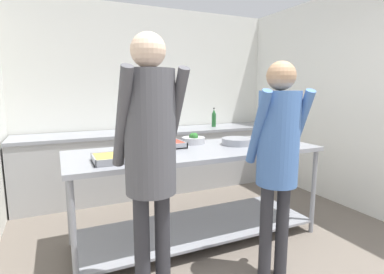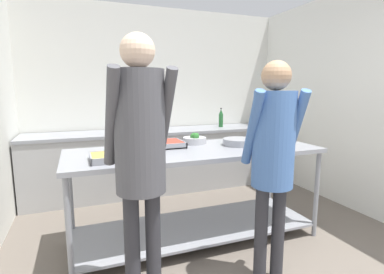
{
  "view_description": "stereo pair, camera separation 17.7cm",
  "coord_description": "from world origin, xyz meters",
  "px_view_note": "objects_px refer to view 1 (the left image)",
  "views": [
    {
      "loc": [
        -1.34,
        -0.99,
        1.47
      ],
      "look_at": [
        -0.15,
        1.62,
        1.0
      ],
      "focal_mm": 28.0,
      "sensor_mm": 36.0,
      "label": 1
    },
    {
      "loc": [
        -1.18,
        -1.06,
        1.47
      ],
      "look_at": [
        -0.15,
        1.62,
        1.0
      ],
      "focal_mm": 28.0,
      "sensor_mm": 36.0,
      "label": 2
    }
  ],
  "objects_px": {
    "guest_serving_right": "(150,145)",
    "water_bottle": "(214,118)",
    "serving_tray_roast": "(123,158)",
    "plate_stack": "(267,139)",
    "broccoli_bowl": "(193,140)",
    "guest_serving_left": "(278,147)",
    "sauce_pan": "(237,141)",
    "serving_tray_vegetables": "(163,145)"
  },
  "relations": [
    {
      "from": "plate_stack",
      "to": "water_bottle",
      "type": "distance_m",
      "value": 1.55
    },
    {
      "from": "broccoli_bowl",
      "to": "guest_serving_right",
      "type": "bearing_deg",
      "value": -126.71
    },
    {
      "from": "sauce_pan",
      "to": "water_bottle",
      "type": "xyz_separation_m",
      "value": [
        0.57,
        1.53,
        0.08
      ]
    },
    {
      "from": "serving_tray_roast",
      "to": "guest_serving_left",
      "type": "height_order",
      "value": "guest_serving_left"
    },
    {
      "from": "serving_tray_vegetables",
      "to": "guest_serving_right",
      "type": "relative_size",
      "value": 0.22
    },
    {
      "from": "guest_serving_right",
      "to": "water_bottle",
      "type": "distance_m",
      "value": 2.89
    },
    {
      "from": "serving_tray_roast",
      "to": "plate_stack",
      "type": "height_order",
      "value": "plate_stack"
    },
    {
      "from": "water_bottle",
      "to": "guest_serving_right",
      "type": "bearing_deg",
      "value": -126.45
    },
    {
      "from": "serving_tray_vegetables",
      "to": "broccoli_bowl",
      "type": "xyz_separation_m",
      "value": [
        0.35,
        0.04,
        0.02
      ]
    },
    {
      "from": "serving_tray_vegetables",
      "to": "plate_stack",
      "type": "bearing_deg",
      "value": -10.05
    },
    {
      "from": "sauce_pan",
      "to": "plate_stack",
      "type": "xyz_separation_m",
      "value": [
        0.37,
        -0.0,
        -0.01
      ]
    },
    {
      "from": "serving_tray_roast",
      "to": "sauce_pan",
      "type": "bearing_deg",
      "value": 10.02
    },
    {
      "from": "guest_serving_right",
      "to": "water_bottle",
      "type": "bearing_deg",
      "value": 53.55
    },
    {
      "from": "guest_serving_left",
      "to": "guest_serving_right",
      "type": "xyz_separation_m",
      "value": [
        -0.96,
        0.04,
        0.08
      ]
    },
    {
      "from": "serving_tray_roast",
      "to": "water_bottle",
      "type": "relative_size",
      "value": 1.59
    },
    {
      "from": "broccoli_bowl",
      "to": "sauce_pan",
      "type": "height_order",
      "value": "broccoli_bowl"
    },
    {
      "from": "serving_tray_vegetables",
      "to": "guest_serving_left",
      "type": "relative_size",
      "value": 0.24
    },
    {
      "from": "plate_stack",
      "to": "sauce_pan",
      "type": "bearing_deg",
      "value": 179.7
    },
    {
      "from": "serving_tray_roast",
      "to": "serving_tray_vegetables",
      "type": "distance_m",
      "value": 0.62
    },
    {
      "from": "broccoli_bowl",
      "to": "water_bottle",
      "type": "relative_size",
      "value": 0.83
    },
    {
      "from": "serving_tray_roast",
      "to": "sauce_pan",
      "type": "relative_size",
      "value": 1.04
    },
    {
      "from": "sauce_pan",
      "to": "guest_serving_left",
      "type": "height_order",
      "value": "guest_serving_left"
    },
    {
      "from": "plate_stack",
      "to": "water_bottle",
      "type": "height_order",
      "value": "water_bottle"
    },
    {
      "from": "sauce_pan",
      "to": "guest_serving_right",
      "type": "xyz_separation_m",
      "value": [
        -1.15,
        -0.79,
        0.19
      ]
    },
    {
      "from": "serving_tray_roast",
      "to": "serving_tray_vegetables",
      "type": "relative_size",
      "value": 1.18
    },
    {
      "from": "broccoli_bowl",
      "to": "sauce_pan",
      "type": "relative_size",
      "value": 0.54
    },
    {
      "from": "broccoli_bowl",
      "to": "plate_stack",
      "type": "distance_m",
      "value": 0.79
    },
    {
      "from": "sauce_pan",
      "to": "serving_tray_vegetables",
      "type": "bearing_deg",
      "value": 165.19
    },
    {
      "from": "guest_serving_right",
      "to": "water_bottle",
      "type": "xyz_separation_m",
      "value": [
        1.72,
        2.33,
        -0.11
      ]
    },
    {
      "from": "broccoli_bowl",
      "to": "plate_stack",
      "type": "xyz_separation_m",
      "value": [
        0.75,
        -0.24,
        -0.01
      ]
    },
    {
      "from": "plate_stack",
      "to": "guest_serving_left",
      "type": "xyz_separation_m",
      "value": [
        -0.56,
        -0.83,
        0.11
      ]
    },
    {
      "from": "broccoli_bowl",
      "to": "water_bottle",
      "type": "bearing_deg",
      "value": 53.77
    },
    {
      "from": "guest_serving_right",
      "to": "water_bottle",
      "type": "relative_size",
      "value": 6.15
    },
    {
      "from": "serving_tray_vegetables",
      "to": "broccoli_bowl",
      "type": "distance_m",
      "value": 0.36
    },
    {
      "from": "broccoli_bowl",
      "to": "guest_serving_left",
      "type": "distance_m",
      "value": 1.09
    },
    {
      "from": "broccoli_bowl",
      "to": "water_bottle",
      "type": "xyz_separation_m",
      "value": [
        0.95,
        1.29,
        0.07
      ]
    },
    {
      "from": "serving_tray_roast",
      "to": "guest_serving_right",
      "type": "distance_m",
      "value": 0.62
    },
    {
      "from": "serving_tray_roast",
      "to": "serving_tray_vegetables",
      "type": "xyz_separation_m",
      "value": [
        0.47,
        0.41,
        0.0
      ]
    },
    {
      "from": "sauce_pan",
      "to": "guest_serving_left",
      "type": "distance_m",
      "value": 0.86
    },
    {
      "from": "water_bottle",
      "to": "plate_stack",
      "type": "bearing_deg",
      "value": -97.25
    },
    {
      "from": "serving_tray_roast",
      "to": "sauce_pan",
      "type": "height_order",
      "value": "sauce_pan"
    },
    {
      "from": "serving_tray_roast",
      "to": "plate_stack",
      "type": "relative_size",
      "value": 2.02
    }
  ]
}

